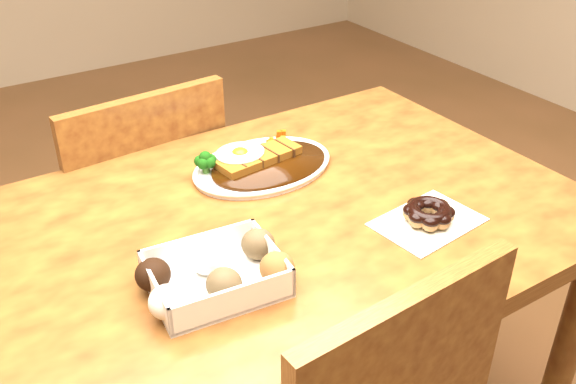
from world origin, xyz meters
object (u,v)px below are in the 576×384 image
chair_far (138,220)px  pon_de_ring (429,214)px  katsu_curry_plate (260,163)px  table (273,260)px  donut_box (216,273)px

chair_far → pon_de_ring: size_ratio=4.18×
chair_far → pon_de_ring: bearing=110.9°
katsu_curry_plate → table: bearing=-113.6°
katsu_curry_plate → pon_de_ring: katsu_curry_plate is taller
chair_far → katsu_curry_plate: 0.49m
table → donut_box: (-0.18, -0.13, 0.13)m
pon_de_ring → table: bearing=144.1°
donut_box → pon_de_ring: bearing=-6.3°
chair_far → pon_de_ring: 0.83m
table → donut_box: 0.25m
chair_far → donut_box: bearing=78.2°
katsu_curry_plate → donut_box: size_ratio=1.29×
katsu_curry_plate → pon_de_ring: 0.38m
table → chair_far: size_ratio=1.38×
table → chair_far: 0.57m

